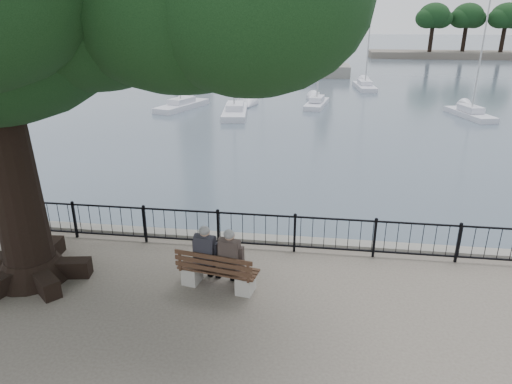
% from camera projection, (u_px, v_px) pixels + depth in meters
% --- Properties ---
extents(harbor, '(260.00, 260.00, 1.20)m').
position_uv_depth(harbor, '(258.00, 256.00, 12.62)').
color(harbor, slate).
rests_on(harbor, ground).
extents(railing, '(22.06, 0.06, 1.00)m').
position_uv_depth(railing, '(256.00, 230.00, 11.78)').
color(railing, black).
rests_on(railing, ground).
extents(bench, '(1.86, 0.86, 0.95)m').
position_uv_depth(bench, '(218.00, 275.00, 10.14)').
color(bench, '#9C988D').
rests_on(bench, ground).
extents(person_left, '(0.51, 0.79, 1.50)m').
position_uv_depth(person_left, '(208.00, 257.00, 10.18)').
color(person_left, black).
rests_on(person_left, ground).
extents(person_right, '(0.51, 0.79, 1.50)m').
position_uv_depth(person_right, '(232.00, 261.00, 10.01)').
color(person_right, '#2D2725').
rests_on(person_right, ground).
extents(lion_monument, '(5.80, 5.80, 8.61)m').
position_uv_depth(lion_monument, '(326.00, 58.00, 55.19)').
color(lion_monument, slate).
rests_on(lion_monument, ground).
extents(sailboat_b, '(2.35, 6.06, 12.20)m').
position_uv_depth(sailboat_b, '(235.00, 110.00, 33.40)').
color(sailboat_b, silver).
rests_on(sailboat_b, ground).
extents(sailboat_d, '(2.60, 5.08, 8.96)m').
position_uv_depth(sailboat_d, '(470.00, 113.00, 32.67)').
color(sailboat_d, silver).
rests_on(sailboat_d, ground).
extents(sailboat_e, '(3.21, 5.74, 11.89)m').
position_uv_depth(sailboat_e, '(182.00, 104.00, 35.66)').
color(sailboat_e, silver).
rests_on(sailboat_e, ground).
extents(sailboat_f, '(2.04, 4.93, 10.60)m').
position_uv_depth(sailboat_f, '(317.00, 102.00, 36.59)').
color(sailboat_f, silver).
rests_on(sailboat_f, ground).
extents(sailboat_g, '(2.08, 5.79, 10.66)m').
position_uv_depth(sailboat_g, '(365.00, 86.00, 45.58)').
color(sailboat_g, silver).
rests_on(sailboat_g, ground).
extents(sailboat_h, '(2.00, 5.29, 11.29)m').
position_uv_depth(sailboat_h, '(263.00, 80.00, 49.40)').
color(sailboat_h, silver).
rests_on(sailboat_h, ground).
extents(far_shore, '(30.00, 8.60, 9.18)m').
position_uv_depth(far_shore, '(463.00, 34.00, 78.82)').
color(far_shore, '#554D43').
rests_on(far_shore, ground).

